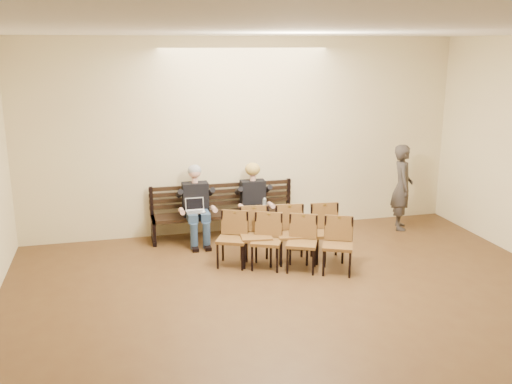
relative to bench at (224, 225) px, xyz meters
The scene contains 11 objects.
ground 4.68m from the bench, 84.29° to the right, with size 10.00×10.00×0.00m, color #54391D.
room_walls 4.53m from the bench, 83.14° to the right, with size 8.02×10.01×3.51m.
bench is the anchor object (origin of this frame).
seated_man 0.69m from the bench, 166.89° to the right, with size 0.55×0.77×1.33m, color black, non-canonical shape.
seated_woman 0.66m from the bench, 13.01° to the right, with size 0.53×0.74×1.24m, color black, non-canonical shape.
laptop 0.72m from the bench, 150.16° to the right, with size 0.32×0.25×0.23m, color silver.
water_bottle 0.83m from the bench, 33.67° to the right, with size 0.06×0.06×0.21m, color silver.
bag 1.50m from the bench, 37.11° to the right, with size 0.41×0.28×0.31m, color black.
passerby 3.38m from the bench, ahead, with size 0.67×0.44×1.83m, color #35302C.
chair_row_front 1.69m from the bench, 61.64° to the right, with size 1.62×0.49×0.90m, color brown.
chair_row_back 1.83m from the bench, 71.15° to the right, with size 2.07×0.46×0.85m, color brown.
Camera 1 is at (-2.32, -4.92, 3.37)m, focal length 40.00 mm.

